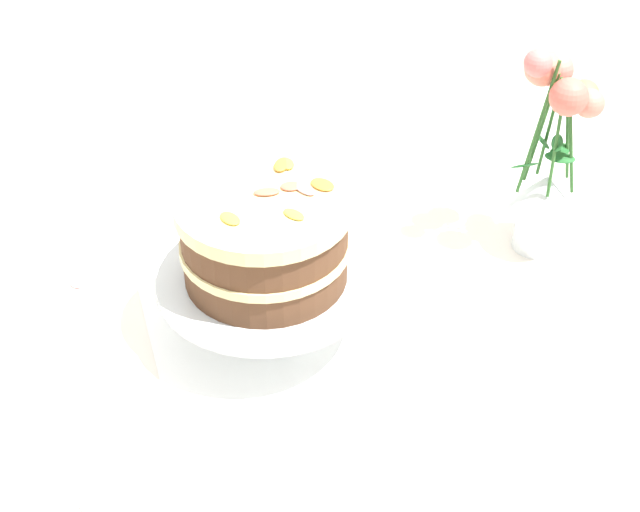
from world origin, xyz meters
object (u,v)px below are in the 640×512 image
at_px(dining_table, 359,375).
at_px(cake_stand, 267,285).
at_px(layer_cake, 265,238).
at_px(flower_vase, 549,162).

distance_m(dining_table, cake_stand, 0.22).
height_order(cake_stand, layer_cake, layer_cake).
distance_m(dining_table, layer_cake, 0.28).
bearing_deg(flower_vase, dining_table, -170.87).
height_order(dining_table, cake_stand, cake_stand).
relative_size(dining_table, layer_cake, 6.27).
height_order(dining_table, layer_cake, layer_cake).
height_order(dining_table, flower_vase, flower_vase).
distance_m(cake_stand, flower_vase, 0.46).
distance_m(layer_cake, flower_vase, 0.45).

